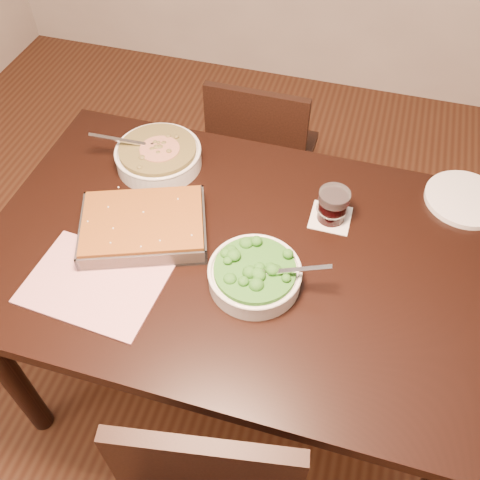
% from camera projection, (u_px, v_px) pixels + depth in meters
% --- Properties ---
extents(ground, '(4.00, 4.00, 0.00)m').
position_uv_depth(ground, '(239.00, 374.00, 2.03)').
color(ground, '#411F12').
rests_on(ground, ground).
extents(table, '(1.40, 0.90, 0.75)m').
position_uv_depth(table, '(239.00, 270.00, 1.52)').
color(table, black).
rests_on(table, ground).
extents(magazine_a, '(0.36, 0.28, 0.01)m').
position_uv_depth(magazine_a, '(95.00, 283.00, 1.37)').
color(magazine_a, '#B8344E').
rests_on(magazine_a, table).
extents(coaster, '(0.11, 0.11, 0.00)m').
position_uv_depth(coaster, '(330.00, 218.00, 1.52)').
color(coaster, white).
rests_on(coaster, table).
extents(stew_bowl, '(0.29, 0.27, 0.10)m').
position_uv_depth(stew_bowl, '(158.00, 155.00, 1.64)').
color(stew_bowl, silver).
rests_on(stew_bowl, table).
extents(broccoli_bowl, '(0.27, 0.24, 0.09)m').
position_uv_depth(broccoli_bowl, '(255.00, 274.00, 1.36)').
color(broccoli_bowl, silver).
rests_on(broccoli_bowl, table).
extents(baking_dish, '(0.41, 0.35, 0.06)m').
position_uv_depth(baking_dish, '(144.00, 226.00, 1.47)').
color(baking_dish, silver).
rests_on(baking_dish, table).
extents(wine_tumbler, '(0.09, 0.09, 0.10)m').
position_uv_depth(wine_tumbler, '(333.00, 205.00, 1.48)').
color(wine_tumbler, black).
rests_on(wine_tumbler, coaster).
extents(dinner_plate, '(0.23, 0.23, 0.02)m').
position_uv_depth(dinner_plate, '(465.00, 199.00, 1.56)').
color(dinner_plate, white).
rests_on(dinner_plate, table).
extents(chair_far, '(0.38, 0.38, 0.81)m').
position_uv_depth(chair_far, '(261.00, 154.00, 2.15)').
color(chair_far, black).
rests_on(chair_far, ground).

